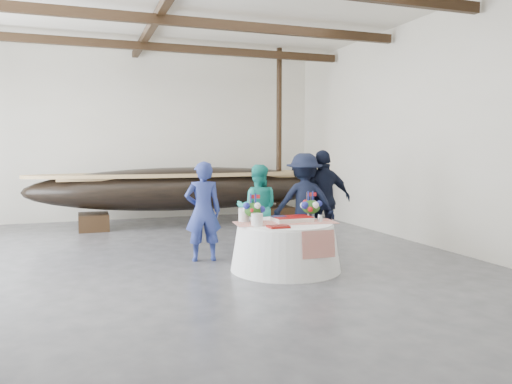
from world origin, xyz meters
name	(u,v)px	position (x,y,z in m)	size (l,w,h in m)	color
floor	(179,268)	(0.00, 0.00, 0.00)	(10.00, 12.00, 0.01)	#3D3D42
wall_back	(136,136)	(0.00, 6.00, 2.25)	(10.00, 0.02, 4.50)	silver
wall_front	(426,71)	(0.00, -6.00, 2.25)	(10.00, 0.02, 4.50)	silver
wall_right	(438,131)	(5.00, 0.00, 2.25)	(0.02, 12.00, 4.50)	silver
pavilion_structure	(167,24)	(0.00, 0.76, 4.00)	(9.80, 11.76, 4.50)	black
longboat_display	(191,188)	(1.13, 4.36, 0.93)	(7.73, 1.55, 1.45)	black
banquet_table	(285,246)	(1.57, -0.68, 0.37)	(1.74, 1.74, 0.75)	white
tabletop_items	(281,212)	(1.56, -0.53, 0.90)	(1.66, 0.95, 0.40)	red
guest_woman_blue	(203,211)	(0.50, 0.37, 0.85)	(0.62, 0.41, 1.69)	navy
guest_woman_teal	(258,208)	(1.63, 0.78, 0.81)	(0.79, 0.61, 1.62)	teal
guest_man_left	(304,202)	(2.48, 0.58, 0.91)	(1.18, 0.68, 1.83)	black
guest_man_right	(324,200)	(2.90, 0.60, 0.94)	(1.10, 0.46, 1.88)	black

